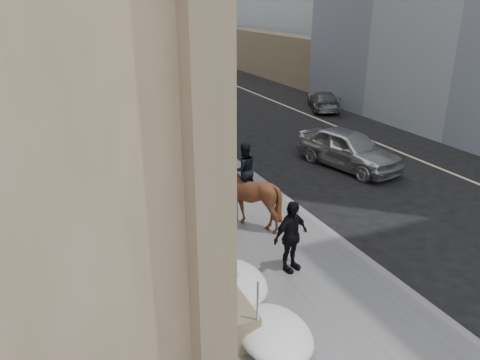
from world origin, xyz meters
The scene contains 14 objects.
ground centered at (0.00, 0.00, 0.00)m, with size 140.00×140.00×0.00m, color black.
sidewalk centered at (0.00, 10.00, 0.06)m, with size 5.00×80.00×0.12m, color #545457.
curb centered at (2.62, 10.00, 0.06)m, with size 0.24×80.00×0.12m, color slate.
lane_line centered at (10.50, 10.00, 0.01)m, with size 0.15×70.00×0.01m, color #BFB78C.
far_podium centered at (15.50, 10.00, 2.00)m, with size 2.00×80.00×4.00m, color #716349.
streetlight_mid centered at (2.74, 14.00, 4.58)m, with size 1.71×0.24×8.00m.
streetlight_far centered at (2.74, 34.00, 4.58)m, with size 1.71×0.24×8.00m.
traffic_signal centered at (2.07, 22.00, 4.00)m, with size 4.10×0.22×6.00m.
snow_bank centered at (-1.42, 8.11, 0.47)m, with size 1.70×18.10×0.76m.
mounted_horse_left centered at (-1.06, 2.19, 1.26)m, with size 1.41×2.69×2.75m.
mounted_horse_right centered at (0.35, 3.34, 1.27)m, with size 1.77×1.98×2.72m.
pedestrian centered at (0.36, 0.47, 1.11)m, with size 1.17×0.49×1.99m, color black.
car_silver centered at (6.88, 6.94, 0.84)m, with size 1.99×4.96×1.69m, color #B1B4B9.
car_grey centered at (12.19, 16.97, 0.61)m, with size 1.70×4.19×1.22m, color #565A5E.
Camera 1 is at (-5.23, -8.96, 6.94)m, focal length 35.00 mm.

